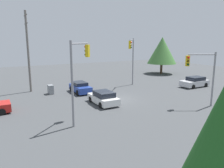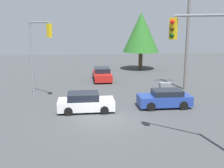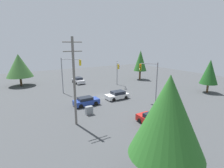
% 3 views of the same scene
% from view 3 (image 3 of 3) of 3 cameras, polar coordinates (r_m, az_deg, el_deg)
% --- Properties ---
extents(ground_plane, '(80.00, 80.00, 0.00)m').
position_cam_3_polar(ground_plane, '(32.28, -2.13, -4.22)').
color(ground_plane, '#424447').
extents(sedan_white, '(4.10, 2.02, 1.39)m').
position_cam_3_polar(sedan_white, '(31.00, 1.75, -3.66)').
color(sedan_white, silver).
rests_on(sedan_white, ground_plane).
extents(sedan_blue, '(4.01, 1.87, 1.38)m').
position_cam_3_polar(sedan_blue, '(28.02, -8.43, -5.61)').
color(sedan_blue, '#233D93').
rests_on(sedan_blue, ground_plane).
extents(sedan_red, '(2.03, 4.22, 1.44)m').
position_cam_3_polar(sedan_red, '(21.69, 13.33, -11.46)').
color(sedan_red, red).
rests_on(sedan_red, ground_plane).
extents(sedan_silver, '(2.07, 4.22, 1.48)m').
position_cam_3_polar(sedan_silver, '(44.01, -10.98, 1.16)').
color(sedan_silver, silver).
rests_on(sedan_silver, ground_plane).
extents(traffic_signal_main, '(3.14, 2.79, 6.97)m').
position_cam_3_polar(traffic_signal_main, '(34.42, -13.88, 4.59)').
color(traffic_signal_main, gray).
rests_on(traffic_signal_main, ground_plane).
extents(traffic_signal_cross, '(1.58, 2.73, 5.54)m').
position_cam_3_polar(traffic_signal_cross, '(40.14, 1.86, 4.70)').
color(traffic_signal_cross, gray).
rests_on(traffic_signal_cross, ground_plane).
extents(traffic_signal_aux, '(2.16, 2.38, 6.66)m').
position_cam_3_polar(traffic_signal_aux, '(29.30, 12.38, 2.74)').
color(traffic_signal_aux, gray).
rests_on(traffic_signal_aux, ground_plane).
extents(utility_pole_tall, '(2.20, 0.28, 10.33)m').
position_cam_3_polar(utility_pole_tall, '(20.51, -12.24, 1.23)').
color(utility_pole_tall, slate).
rests_on(utility_pole_tall, ground_plane).
extents(electrical_cabinet, '(0.99, 0.59, 1.15)m').
position_cam_3_polar(electrical_cabinet, '(24.58, -7.51, -8.53)').
color(electrical_cabinet, gray).
rests_on(electrical_cabinet, ground_plane).
extents(tree_left, '(5.77, 5.77, 7.34)m').
position_cam_3_polar(tree_left, '(45.28, -28.08, 5.32)').
color(tree_left, '#4C3823').
rests_on(tree_left, ground_plane).
extents(tree_right, '(4.90, 4.90, 7.76)m').
position_cam_3_polar(tree_right, '(11.68, 17.75, -10.01)').
color(tree_right, '#4C3823').
rests_on(tree_right, ground_plane).
extents(tree_behind, '(3.34, 3.34, 6.59)m').
position_cam_3_polar(tree_behind, '(39.28, 29.23, 3.47)').
color(tree_behind, brown).
rests_on(tree_behind, ground_plane).
extents(tree_far, '(3.44, 3.44, 7.86)m').
position_cam_3_polar(tree_far, '(48.00, 9.25, 7.50)').
color(tree_far, brown).
rests_on(tree_far, ground_plane).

